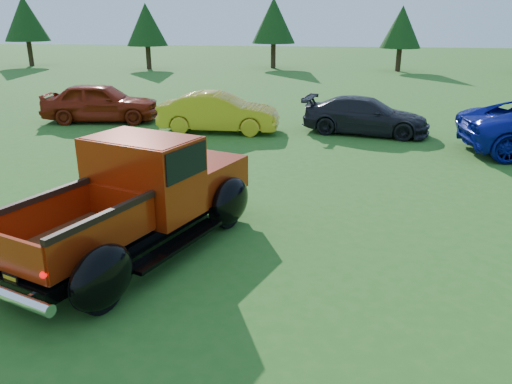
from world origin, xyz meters
The scene contains 9 objects.
ground centered at (0.00, 0.00, 0.00)m, with size 120.00×120.00×0.00m, color #285F1B.
tree_far_west centered at (-22.00, 30.00, 3.52)m, with size 3.33×3.33×5.20m.
tree_west centered at (-12.00, 29.00, 3.11)m, with size 2.94×2.94×4.60m.
tree_mid_left centered at (-3.00, 31.00, 3.38)m, with size 3.20×3.20×5.00m.
tree_mid_right centered at (6.00, 30.00, 2.97)m, with size 2.82×2.82×4.40m.
pickup_truck centered at (-1.59, 0.25, 0.88)m, with size 3.64×5.30×1.85m.
show_car_red centered at (-6.93, 10.03, 0.71)m, with size 1.68×4.17×1.42m, color maroon.
show_car_yellow centered at (-2.26, 8.95, 0.65)m, with size 1.38×3.97×1.31m, color gold.
show_car_grey centered at (2.58, 9.42, 0.59)m, with size 1.66×4.09×1.19m, color black.
Camera 1 is at (1.42, -7.27, 3.69)m, focal length 35.00 mm.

